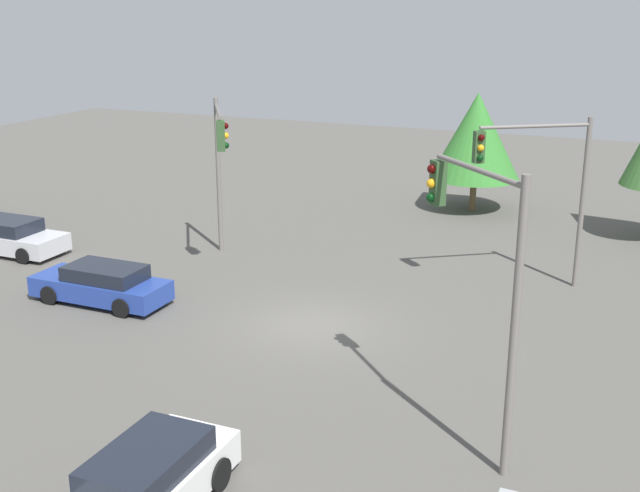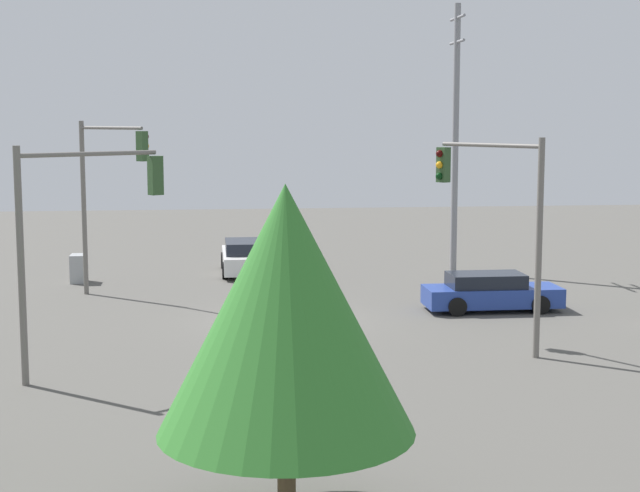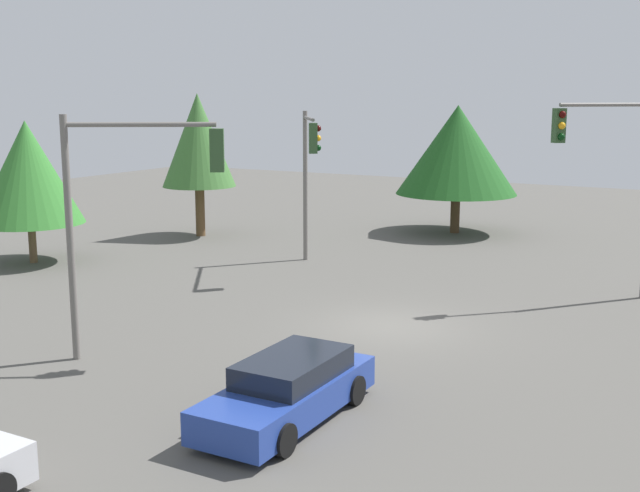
{
  "view_description": "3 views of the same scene",
  "coord_description": "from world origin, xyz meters",
  "px_view_note": "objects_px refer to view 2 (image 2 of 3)",
  "views": [
    {
      "loc": [
        -21.08,
        -9.39,
        9.68
      ],
      "look_at": [
        1.77,
        0.49,
        2.03
      ],
      "focal_mm": 45.0,
      "sensor_mm": 36.0,
      "label": 1
    },
    {
      "loc": [
        31.49,
        -2.52,
        6.64
      ],
      "look_at": [
        0.61,
        1.1,
        2.55
      ],
      "focal_mm": 55.0,
      "sensor_mm": 36.0,
      "label": 2
    },
    {
      "loc": [
        -9.08,
        20.44,
        6.52
      ],
      "look_at": [
        2.07,
        0.52,
        2.25
      ],
      "focal_mm": 45.0,
      "sensor_mm": 36.0,
      "label": 3
    }
  ],
  "objects_px": {
    "sedan_blue": "(491,292)",
    "electrical_cabinet": "(79,268)",
    "traffic_signal_aux": "(106,178)",
    "traffic_signal_cross": "(80,217)",
    "traffic_signal_main": "(497,204)",
    "sedan_white": "(244,257)"
  },
  "relations": [
    {
      "from": "traffic_signal_cross",
      "to": "traffic_signal_aux",
      "type": "height_order",
      "value": "traffic_signal_aux"
    },
    {
      "from": "traffic_signal_main",
      "to": "traffic_signal_cross",
      "type": "bearing_deg",
      "value": 65.19
    },
    {
      "from": "traffic_signal_cross",
      "to": "electrical_cabinet",
      "type": "height_order",
      "value": "traffic_signal_cross"
    },
    {
      "from": "traffic_signal_main",
      "to": "traffic_signal_cross",
      "type": "height_order",
      "value": "traffic_signal_main"
    },
    {
      "from": "sedan_white",
      "to": "traffic_signal_main",
      "type": "bearing_deg",
      "value": -65.49
    },
    {
      "from": "sedan_blue",
      "to": "electrical_cabinet",
      "type": "height_order",
      "value": "sedan_blue"
    },
    {
      "from": "sedan_blue",
      "to": "traffic_signal_cross",
      "type": "bearing_deg",
      "value": -61.6
    },
    {
      "from": "sedan_blue",
      "to": "electrical_cabinet",
      "type": "relative_size",
      "value": 4.1
    },
    {
      "from": "sedan_white",
      "to": "traffic_signal_aux",
      "type": "bearing_deg",
      "value": -134.48
    },
    {
      "from": "traffic_signal_main",
      "to": "traffic_signal_aux",
      "type": "distance_m",
      "value": 15.08
    },
    {
      "from": "sedan_white",
      "to": "traffic_signal_cross",
      "type": "xyz_separation_m",
      "value": [
        16.19,
        -4.79,
        3.42
      ]
    },
    {
      "from": "traffic_signal_main",
      "to": "sedan_blue",
      "type": "bearing_deg",
      "value": -48.11
    },
    {
      "from": "traffic_signal_cross",
      "to": "electrical_cabinet",
      "type": "distance_m",
      "value": 15.16
    },
    {
      "from": "sedan_blue",
      "to": "traffic_signal_aux",
      "type": "bearing_deg",
      "value": -106.37
    },
    {
      "from": "traffic_signal_main",
      "to": "traffic_signal_aux",
      "type": "xyz_separation_m",
      "value": [
        -9.34,
        -11.84,
        0.25
      ]
    },
    {
      "from": "traffic_signal_aux",
      "to": "electrical_cabinet",
      "type": "bearing_deg",
      "value": 159.13
    },
    {
      "from": "sedan_blue",
      "to": "traffic_signal_cross",
      "type": "height_order",
      "value": "traffic_signal_cross"
    },
    {
      "from": "traffic_signal_aux",
      "to": "electrical_cabinet",
      "type": "xyz_separation_m",
      "value": [
        -3.69,
        -1.57,
        -3.87
      ]
    },
    {
      "from": "traffic_signal_main",
      "to": "electrical_cabinet",
      "type": "distance_m",
      "value": 19.04
    },
    {
      "from": "traffic_signal_main",
      "to": "traffic_signal_aux",
      "type": "relative_size",
      "value": 0.94
    },
    {
      "from": "traffic_signal_aux",
      "to": "electrical_cabinet",
      "type": "height_order",
      "value": "traffic_signal_aux"
    },
    {
      "from": "sedan_blue",
      "to": "traffic_signal_cross",
      "type": "distance_m",
      "value": 15.13
    }
  ]
}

